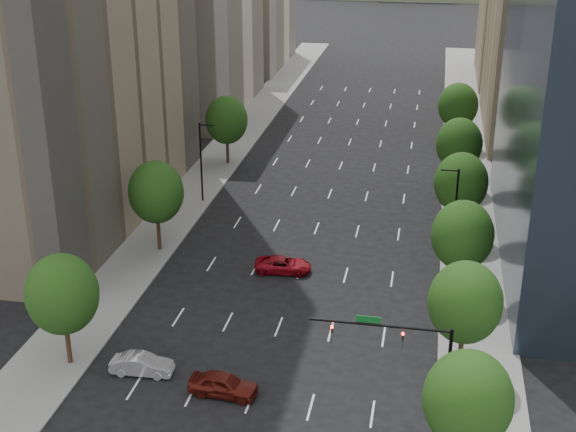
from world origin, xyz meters
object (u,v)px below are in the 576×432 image
Objects in this scene: traffic_signal at (410,351)px; car_red_far at (283,265)px; car_maroon at (223,385)px; car_silver at (142,365)px.

car_red_far is at bearing 121.48° from traffic_signal.
car_silver is (-6.40, 1.44, -0.08)m from car_maroon.
traffic_signal is 1.79× the size of car_red_far.
car_red_far is at bearing 3.15° from car_maroon.
car_silver is at bearing 154.22° from car_red_far.
traffic_signal reaches higher than car_red_far.
car_silver is 0.88× the size of car_red_far.
traffic_signal is 23.46m from car_red_far.
traffic_signal reaches higher than car_silver.
traffic_signal is 13.22m from car_maroon.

